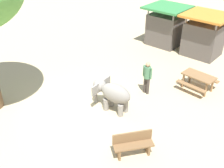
{
  "coord_description": "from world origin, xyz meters",
  "views": [
    {
      "loc": [
        7.37,
        -6.28,
        6.95
      ],
      "look_at": [
        0.7,
        1.44,
        0.8
      ],
      "focal_mm": 42.78,
      "sensor_mm": 36.0,
      "label": 1
    }
  ],
  "objects_px": {
    "market_stall_orange": "(204,37)",
    "feed_bucket": "(103,85)",
    "picnic_table_near": "(198,79)",
    "market_stall_green": "(166,28)",
    "wooden_bench": "(133,143)",
    "person_handler": "(147,75)",
    "elephant": "(112,93)"
  },
  "relations": [
    {
      "from": "person_handler",
      "to": "market_stall_orange",
      "type": "height_order",
      "value": "market_stall_orange"
    },
    {
      "from": "wooden_bench",
      "to": "feed_bucket",
      "type": "relative_size",
      "value": 3.79
    },
    {
      "from": "elephant",
      "to": "wooden_bench",
      "type": "bearing_deg",
      "value": 140.5
    },
    {
      "from": "wooden_bench",
      "to": "market_stall_orange",
      "type": "bearing_deg",
      "value": -132.74
    },
    {
      "from": "market_stall_green",
      "to": "feed_bucket",
      "type": "bearing_deg",
      "value": -84.51
    },
    {
      "from": "elephant",
      "to": "market_stall_orange",
      "type": "height_order",
      "value": "market_stall_orange"
    },
    {
      "from": "person_handler",
      "to": "market_stall_orange",
      "type": "relative_size",
      "value": 0.64
    },
    {
      "from": "elephant",
      "to": "feed_bucket",
      "type": "height_order",
      "value": "elephant"
    },
    {
      "from": "elephant",
      "to": "market_stall_orange",
      "type": "distance_m",
      "value": 7.86
    },
    {
      "from": "wooden_bench",
      "to": "picnic_table_near",
      "type": "bearing_deg",
      "value": -141.6
    },
    {
      "from": "market_stall_orange",
      "to": "picnic_table_near",
      "type": "bearing_deg",
      "value": -67.53
    },
    {
      "from": "wooden_bench",
      "to": "picnic_table_near",
      "type": "xyz_separation_m",
      "value": [
        -0.21,
        5.45,
        0.12
      ]
    },
    {
      "from": "elephant",
      "to": "market_stall_green",
      "type": "xyz_separation_m",
      "value": [
        -2.15,
        7.84,
        0.32
      ]
    },
    {
      "from": "feed_bucket",
      "to": "market_stall_green",
      "type": "bearing_deg",
      "value": 95.49
    },
    {
      "from": "person_handler",
      "to": "market_stall_orange",
      "type": "xyz_separation_m",
      "value": [
        0.07,
        5.8,
        0.19
      ]
    },
    {
      "from": "picnic_table_near",
      "to": "market_stall_green",
      "type": "bearing_deg",
      "value": -38.31
    },
    {
      "from": "person_handler",
      "to": "feed_bucket",
      "type": "relative_size",
      "value": 4.5
    },
    {
      "from": "wooden_bench",
      "to": "feed_bucket",
      "type": "xyz_separation_m",
      "value": [
        -3.77,
        2.58,
        -0.31
      ]
    },
    {
      "from": "wooden_bench",
      "to": "market_stall_orange",
      "type": "relative_size",
      "value": 0.54
    },
    {
      "from": "elephant",
      "to": "person_handler",
      "type": "distance_m",
      "value": 2.08
    },
    {
      "from": "person_handler",
      "to": "wooden_bench",
      "type": "xyz_separation_m",
      "value": [
        1.89,
        -3.56,
        -0.48
      ]
    },
    {
      "from": "wooden_bench",
      "to": "market_stall_orange",
      "type": "distance_m",
      "value": 9.57
    },
    {
      "from": "person_handler",
      "to": "market_stall_orange",
      "type": "bearing_deg",
      "value": -175.2
    },
    {
      "from": "person_handler",
      "to": "feed_bucket",
      "type": "height_order",
      "value": "person_handler"
    },
    {
      "from": "wooden_bench",
      "to": "market_stall_green",
      "type": "distance_m",
      "value": 10.38
    },
    {
      "from": "wooden_bench",
      "to": "person_handler",
      "type": "bearing_deg",
      "value": -115.79
    },
    {
      "from": "market_stall_orange",
      "to": "feed_bucket",
      "type": "height_order",
      "value": "market_stall_orange"
    },
    {
      "from": "person_handler",
      "to": "picnic_table_near",
      "type": "relative_size",
      "value": 1.0
    },
    {
      "from": "elephant",
      "to": "wooden_bench",
      "type": "height_order",
      "value": "elephant"
    },
    {
      "from": "picnic_table_near",
      "to": "market_stall_orange",
      "type": "xyz_separation_m",
      "value": [
        -1.62,
        3.92,
        0.55
      ]
    },
    {
      "from": "market_stall_green",
      "to": "market_stall_orange",
      "type": "bearing_deg",
      "value": 0.0
    },
    {
      "from": "elephant",
      "to": "wooden_bench",
      "type": "distance_m",
      "value": 2.77
    }
  ]
}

